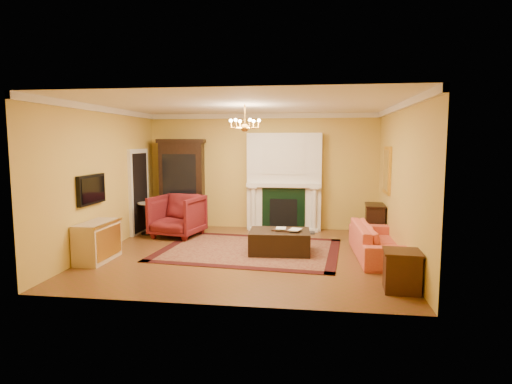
% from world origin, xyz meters
% --- Properties ---
extents(floor, '(6.00, 5.50, 0.02)m').
position_xyz_m(floor, '(0.00, 0.00, -0.01)').
color(floor, brown).
rests_on(floor, ground).
extents(ceiling, '(6.00, 5.50, 0.02)m').
position_xyz_m(ceiling, '(0.00, 0.00, 3.01)').
color(ceiling, white).
rests_on(ceiling, wall_back).
extents(wall_back, '(6.00, 0.02, 3.00)m').
position_xyz_m(wall_back, '(0.00, 2.76, 1.50)').
color(wall_back, gold).
rests_on(wall_back, floor).
extents(wall_front, '(6.00, 0.02, 3.00)m').
position_xyz_m(wall_front, '(0.00, -2.76, 1.50)').
color(wall_front, gold).
rests_on(wall_front, floor).
extents(wall_left, '(0.02, 5.50, 3.00)m').
position_xyz_m(wall_left, '(-3.01, 0.00, 1.50)').
color(wall_left, gold).
rests_on(wall_left, floor).
extents(wall_right, '(0.02, 5.50, 3.00)m').
position_xyz_m(wall_right, '(3.01, 0.00, 1.50)').
color(wall_right, gold).
rests_on(wall_right, floor).
extents(fireplace, '(1.90, 0.70, 2.50)m').
position_xyz_m(fireplace, '(0.60, 2.57, 1.19)').
color(fireplace, silver).
rests_on(fireplace, wall_back).
extents(crown_molding, '(6.00, 5.50, 0.12)m').
position_xyz_m(crown_molding, '(0.00, 0.96, 2.94)').
color(crown_molding, white).
rests_on(crown_molding, ceiling).
extents(doorway, '(0.08, 1.05, 2.10)m').
position_xyz_m(doorway, '(-2.95, 1.70, 1.05)').
color(doorway, silver).
rests_on(doorway, wall_left).
extents(tv_panel, '(0.09, 0.95, 0.58)m').
position_xyz_m(tv_panel, '(-2.95, -0.60, 1.35)').
color(tv_panel, black).
rests_on(tv_panel, wall_left).
extents(gilt_mirror, '(0.06, 0.76, 1.05)m').
position_xyz_m(gilt_mirror, '(2.97, 1.40, 1.65)').
color(gilt_mirror, yellow).
rests_on(gilt_mirror, wall_right).
extents(chandelier, '(0.63, 0.55, 0.53)m').
position_xyz_m(chandelier, '(-0.00, 0.00, 2.61)').
color(chandelier, gold).
rests_on(chandelier, ceiling).
extents(oriental_rug, '(3.93, 3.09, 0.01)m').
position_xyz_m(oriental_rug, '(0.03, 0.33, 0.01)').
color(oriental_rug, '#460F10').
rests_on(oriental_rug, floor).
extents(china_cabinet, '(1.16, 0.61, 2.24)m').
position_xyz_m(china_cabinet, '(-2.08, 2.49, 1.12)').
color(china_cabinet, black).
rests_on(china_cabinet, floor).
extents(wingback_armchair, '(1.26, 1.21, 1.11)m').
position_xyz_m(wingback_armchair, '(-1.88, 1.39, 0.55)').
color(wingback_armchair, maroon).
rests_on(wingback_armchair, floor).
extents(pedestal_table, '(0.44, 0.44, 0.80)m').
position_xyz_m(pedestal_table, '(-2.70, 1.55, 0.46)').
color(pedestal_table, black).
rests_on(pedestal_table, floor).
extents(commode, '(0.50, 1.02, 0.76)m').
position_xyz_m(commode, '(-2.73, -0.86, 0.38)').
color(commode, '#C2B28D').
rests_on(commode, floor).
extents(coral_sofa, '(0.74, 2.26, 0.87)m').
position_xyz_m(coral_sofa, '(2.64, 0.14, 0.44)').
color(coral_sofa, '#D16942').
rests_on(coral_sofa, floor).
extents(end_table, '(0.55, 0.55, 0.60)m').
position_xyz_m(end_table, '(2.72, -1.80, 0.30)').
color(end_table, '#32160D').
rests_on(end_table, floor).
extents(console_table, '(0.47, 0.75, 0.80)m').
position_xyz_m(console_table, '(2.78, 1.70, 0.40)').
color(console_table, black).
rests_on(console_table, floor).
extents(leather_ottoman, '(1.26, 0.95, 0.45)m').
position_xyz_m(leather_ottoman, '(0.69, 0.19, 0.24)').
color(leather_ottoman, black).
rests_on(leather_ottoman, oriental_rug).
extents(ottoman_tray, '(0.47, 0.42, 0.03)m').
position_xyz_m(ottoman_tray, '(0.75, 0.22, 0.48)').
color(ottoman_tray, black).
rests_on(ottoman_tray, leather_ottoman).
extents(book_a, '(0.20, 0.03, 0.27)m').
position_xyz_m(book_a, '(0.61, 0.20, 0.63)').
color(book_a, gray).
rests_on(book_a, ottoman_tray).
extents(book_b, '(0.22, 0.08, 0.30)m').
position_xyz_m(book_b, '(0.90, 0.17, 0.65)').
color(book_b, gray).
rests_on(book_b, ottoman_tray).
extents(topiary_left, '(0.15, 0.15, 0.40)m').
position_xyz_m(topiary_left, '(-0.18, 2.53, 1.45)').
color(topiary_left, gray).
rests_on(topiary_left, fireplace).
extents(topiary_right, '(0.17, 0.17, 0.46)m').
position_xyz_m(topiary_right, '(1.25, 2.53, 1.48)').
color(topiary_right, gray).
rests_on(topiary_right, fireplace).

